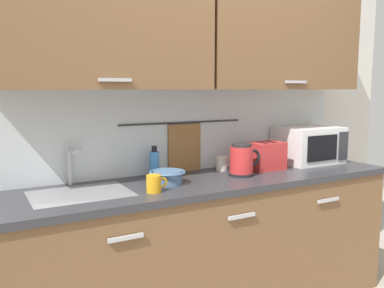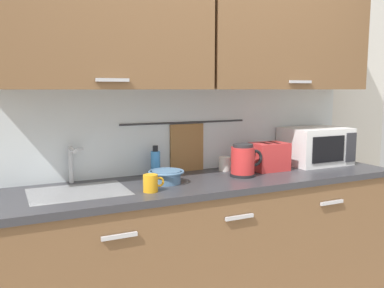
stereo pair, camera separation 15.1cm
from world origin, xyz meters
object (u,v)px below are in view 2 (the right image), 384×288
object	(u,v)px
microwave	(315,146)
mug_near_sink	(151,183)
mixing_bowl	(166,176)
toaster	(269,156)
dish_soap_bottle	(155,163)
mug_by_kettle	(225,164)
electric_kettle	(243,161)

from	to	relation	value
microwave	mug_near_sink	distance (m)	1.41
mixing_bowl	toaster	xyz separation A→B (m)	(0.78, 0.06, 0.05)
dish_soap_bottle	mug_near_sink	bearing A→B (deg)	-113.97
toaster	mug_by_kettle	world-z (taller)	toaster
mug_by_kettle	microwave	bearing A→B (deg)	-5.20
electric_kettle	mug_by_kettle	distance (m)	0.21
microwave	dish_soap_bottle	size ratio (longest dim) A/B	2.35
microwave	mug_by_kettle	world-z (taller)	microwave
dish_soap_bottle	microwave	bearing A→B (deg)	-5.19
mug_by_kettle	mug_near_sink	bearing A→B (deg)	-153.58
mug_near_sink	mixing_bowl	distance (m)	0.21
dish_soap_bottle	mug_by_kettle	size ratio (longest dim) A/B	1.63
mug_by_kettle	mixing_bowl	bearing A→B (deg)	-160.79
microwave	electric_kettle	distance (m)	0.73
mug_near_sink	mug_by_kettle	size ratio (longest dim) A/B	1.00
microwave	dish_soap_bottle	world-z (taller)	microwave
mixing_bowl	mug_by_kettle	xyz separation A→B (m)	(0.50, 0.17, 0.00)
microwave	mixing_bowl	xyz separation A→B (m)	(-1.23, -0.11, -0.09)
toaster	mug_by_kettle	size ratio (longest dim) A/B	2.13
microwave	electric_kettle	size ratio (longest dim) A/B	2.03
mixing_bowl	toaster	bearing A→B (deg)	4.12
electric_kettle	mug_near_sink	bearing A→B (deg)	-169.82
microwave	mug_by_kettle	bearing A→B (deg)	174.80
microwave	mug_by_kettle	distance (m)	0.74
toaster	mixing_bowl	bearing A→B (deg)	-175.88
microwave	dish_soap_bottle	distance (m)	1.22
electric_kettle	toaster	size ratio (longest dim) A/B	0.89
electric_kettle	microwave	bearing A→B (deg)	10.79
mug_near_sink	mixing_bowl	size ratio (longest dim) A/B	0.56
electric_kettle	mug_by_kettle	world-z (taller)	electric_kettle
mug_near_sink	toaster	size ratio (longest dim) A/B	0.47
mug_near_sink	toaster	distance (m)	0.95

